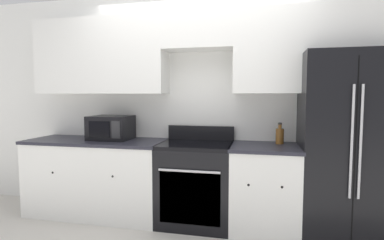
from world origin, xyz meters
TOP-DOWN VIEW (x-y plane):
  - ground_plane at (0.00, 0.00)m, footprint 12.00×12.00m
  - wall_back at (-0.00, 0.57)m, footprint 8.00×0.39m
  - lower_cabinets_left at (-1.14, 0.31)m, footprint 1.61×0.64m
  - lower_cabinets_right at (0.77, 0.31)m, footprint 0.70×0.64m
  - oven_range at (0.04, 0.31)m, footprint 0.77×0.65m
  - refrigerator at (1.52, 0.35)m, footprint 0.83×0.73m
  - microwave at (-0.99, 0.38)m, footprint 0.46×0.40m
  - bottle at (0.92, 0.46)m, footprint 0.08×0.08m

SIDE VIEW (x-z plane):
  - ground_plane at x=0.00m, z-range 0.00..0.00m
  - lower_cabinets_left at x=-1.14m, z-range 0.00..0.88m
  - lower_cabinets_right at x=0.77m, z-range 0.00..0.88m
  - oven_range at x=0.04m, z-range -0.07..0.97m
  - refrigerator at x=1.52m, z-range 0.00..1.80m
  - bottle at x=0.92m, z-range 0.86..1.08m
  - microwave at x=-0.99m, z-range 0.88..1.16m
  - wall_back at x=0.00m, z-range 0.25..2.85m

